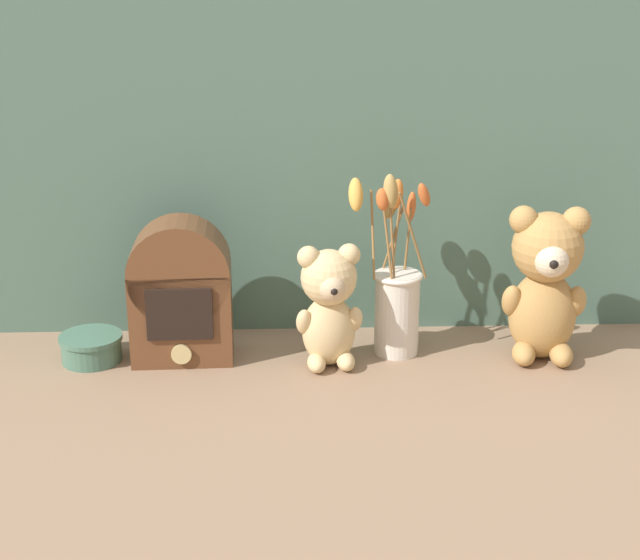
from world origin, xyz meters
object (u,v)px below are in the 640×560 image
object	(u,v)px
teddy_bear_large	(545,281)
decorative_tin_tall	(91,348)
teddy_bear_medium	(329,304)
flower_vase	(396,294)
vintage_radio	(181,292)

from	to	relation	value
teddy_bear_large	decorative_tin_tall	world-z (taller)	teddy_bear_large
teddy_bear_medium	decorative_tin_tall	bearing A→B (deg)	175.56
teddy_bear_large	teddy_bear_medium	size ratio (longest dim) A/B	1.27
flower_vase	vintage_radio	xyz separation A→B (m)	(-0.39, -0.01, 0.01)
vintage_radio	flower_vase	bearing A→B (deg)	1.81
flower_vase	vintage_radio	world-z (taller)	flower_vase
teddy_bear_large	teddy_bear_medium	distance (m)	0.39
teddy_bear_medium	vintage_radio	distance (m)	0.27
teddy_bear_large	teddy_bear_medium	xyz separation A→B (m)	(-0.39, -0.02, -0.03)
teddy_bear_large	decorative_tin_tall	distance (m)	0.83
teddy_bear_large	vintage_radio	world-z (taller)	teddy_bear_large
flower_vase	vintage_radio	distance (m)	0.39
flower_vase	teddy_bear_medium	bearing A→B (deg)	-157.47
teddy_bear_large	vintage_radio	size ratio (longest dim) A/B	1.09
vintage_radio	decorative_tin_tall	size ratio (longest dim) A/B	2.30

